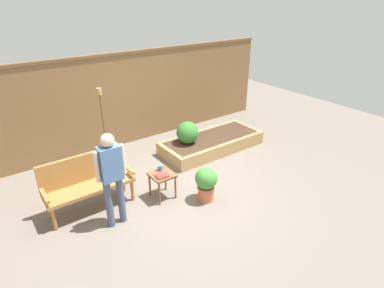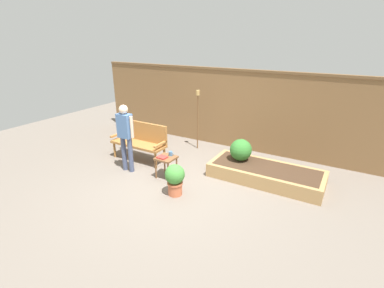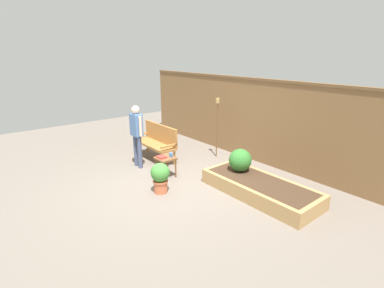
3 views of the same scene
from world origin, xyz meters
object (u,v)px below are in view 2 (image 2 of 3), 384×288
garden_bench (141,139)px  tiki_torch (198,109)px  cup_on_table (171,154)px  person_by_bench (125,133)px  book_on_table (162,157)px  potted_boxwood (175,178)px  side_table (166,161)px  shrub_near_bench (241,150)px

garden_bench → tiki_torch: size_ratio=0.89×
garden_bench → cup_on_table: bearing=-18.2°
garden_bench → cup_on_table: (1.18, -0.39, -0.02)m
cup_on_table → person_by_bench: size_ratio=0.08×
garden_bench → cup_on_table: 1.24m
book_on_table → person_by_bench: (-0.91, -0.11, 0.44)m
book_on_table → potted_boxwood: (0.62, -0.44, -0.13)m
potted_boxwood → tiki_torch: bearing=109.3°
garden_bench → side_table: 1.26m
cup_on_table → shrub_near_bench: bearing=36.7°
tiki_torch → garden_bench: bearing=-122.9°
side_table → book_on_table: 0.13m
person_by_bench → shrub_near_bench: bearing=28.8°
tiki_torch → person_by_bench: 2.17m
cup_on_table → shrub_near_bench: shrub_near_bench is taller
side_table → cup_on_table: cup_on_table is taller
cup_on_table → person_by_bench: person_by_bench is taller
garden_bench → book_on_table: garden_bench is taller
side_table → tiki_torch: size_ratio=0.30×
potted_boxwood → tiki_torch: tiki_torch is taller
tiki_torch → person_by_bench: (-0.70, -2.04, -0.19)m
book_on_table → person_by_bench: size_ratio=0.13×
garden_bench → potted_boxwood: 2.01m
potted_boxwood → garden_bench: bearing=149.0°
garden_bench → tiki_torch: (0.88, 1.35, 0.57)m
side_table → shrub_near_bench: shrub_near_bench is taller
garden_bench → side_table: garden_bench is taller
side_table → shrub_near_bench: 1.69m
book_on_table → potted_boxwood: bearing=-32.8°
side_table → potted_boxwood: 0.77m
side_table → cup_on_table: bearing=71.3°
garden_bench → potted_boxwood: size_ratio=2.26×
garden_bench → shrub_near_bench: 2.51m
garden_bench → person_by_bench: (0.18, -0.69, 0.39)m
book_on_table → shrub_near_bench: bearing=43.0°
shrub_near_bench → person_by_bench: (-2.26, -1.24, 0.39)m
potted_boxwood → shrub_near_bench: 1.75m
book_on_table → person_by_bench: bearing=-170.6°
book_on_table → person_by_bench: 1.02m
shrub_near_bench → tiki_torch: (-1.57, 0.80, 0.57)m
book_on_table → tiki_torch: size_ratio=0.12×
garden_bench → book_on_table: size_ratio=7.12×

